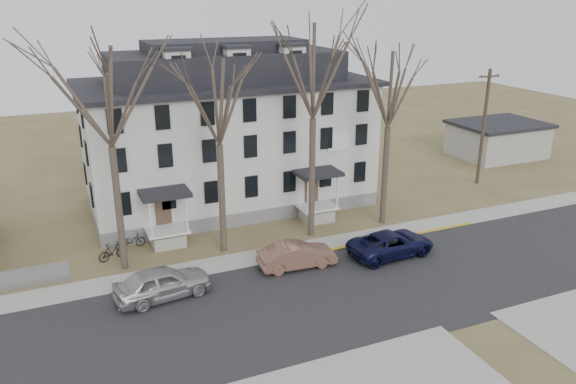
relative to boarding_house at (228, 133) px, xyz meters
name	(u,v)px	position (x,y,z in m)	size (l,w,h in m)	color
ground	(377,311)	(2.00, -17.95, -5.38)	(120.00, 120.00, 0.00)	brown
main_road	(357,292)	(2.00, -15.95, -5.38)	(120.00, 10.00, 0.04)	#27272A
far_sidewalk	(309,248)	(2.00, -9.95, -5.38)	(120.00, 2.00, 0.08)	#A09F97
yellow_curb	(385,241)	(7.00, -10.85, -5.38)	(14.00, 0.25, 0.06)	gold
boarding_house	(228,133)	(0.00, 0.00, 0.00)	(20.80, 12.36, 12.05)	slate
distant_building	(497,139)	(28.00, 2.05, -3.70)	(8.50, 6.50, 3.35)	#A09F97
tree_far_left	(106,90)	(-9.00, -8.15, 4.96)	(8.40, 8.40, 13.72)	#473B31
tree_mid_left	(218,96)	(-3.00, -8.15, 4.22)	(7.80, 7.80, 12.74)	#473B31
tree_center	(314,65)	(3.00, -8.15, 5.71)	(9.00, 9.00, 14.70)	#473B31
tree_mid_right	(390,84)	(8.50, -8.15, 4.22)	(7.80, 7.80, 12.74)	#473B31
utility_pole_far	(484,126)	(20.50, -3.95, -0.47)	(2.00, 0.28, 9.50)	#3D3023
car_silver	(163,283)	(-7.62, -12.44, -4.52)	(2.02, 5.02, 1.71)	#A9AAAB
car_tan	(297,256)	(0.23, -12.04, -4.63)	(1.58, 4.54, 1.50)	brown
car_navy	(391,244)	(6.13, -12.86, -4.63)	(2.49, 5.40, 1.50)	#0F1234
bicycle_left	(130,242)	(-8.28, -5.66, -4.88)	(0.66, 1.89, 0.99)	black
bicycle_right	(113,252)	(-9.49, -6.84, -4.84)	(0.51, 1.81, 1.09)	black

